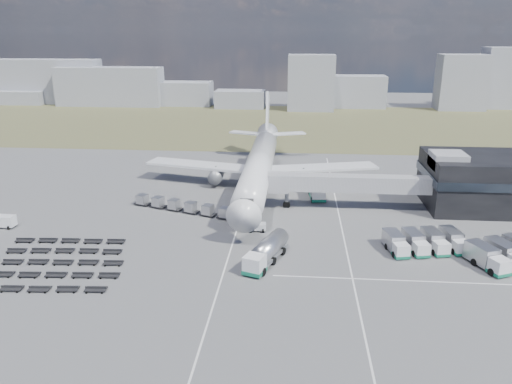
{
  "coord_description": "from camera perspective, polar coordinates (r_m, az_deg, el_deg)",
  "views": [
    {
      "loc": [
        7.83,
        -70.49,
        32.63
      ],
      "look_at": [
        0.56,
        17.12,
        4.0
      ],
      "focal_mm": 35.0,
      "sensor_mm": 36.0,
      "label": 1
    }
  ],
  "objects": [
    {
      "name": "terminal",
      "position": [
        106.14,
        26.66,
        1.13
      ],
      "size": [
        30.4,
        16.4,
        11.0
      ],
      "color": "black",
      "rests_on": "ground"
    },
    {
      "name": "fuel_tanker",
      "position": [
        73.38,
        1.19,
        -6.83
      ],
      "size": [
        6.35,
        11.25,
        3.54
      ],
      "rotation": [
        0.0,
        0.0,
        -0.35
      ],
      "color": "silver",
      "rests_on": "ground"
    },
    {
      "name": "grass_strip",
      "position": [
        183.58,
        2.24,
        7.79
      ],
      "size": [
        420.0,
        90.0,
        0.01
      ],
      "primitive_type": "cube",
      "color": "brown",
      "rests_on": "ground"
    },
    {
      "name": "jet_bridge",
      "position": [
        95.35,
        9.4,
        0.98
      ],
      "size": [
        30.3,
        3.8,
        7.05
      ],
      "color": "#939399",
      "rests_on": "ground"
    },
    {
      "name": "skyline",
      "position": [
        225.85,
        -0.55,
        12.02
      ],
      "size": [
        305.67,
        25.45,
        25.7
      ],
      "color": "#8F919C",
      "rests_on": "ground"
    },
    {
      "name": "pushback_tug",
      "position": [
        84.98,
        0.14,
        -4.05
      ],
      "size": [
        3.03,
        1.82,
        1.36
      ],
      "primitive_type": "cube",
      "rotation": [
        0.0,
        0.0,
        0.06
      ],
      "color": "silver",
      "rests_on": "ground"
    },
    {
      "name": "service_trucks_near",
      "position": [
        81.83,
        18.75,
        -5.41
      ],
      "size": [
        12.71,
        8.63,
        2.59
      ],
      "rotation": [
        0.0,
        0.0,
        0.2
      ],
      "color": "silver",
      "rests_on": "ground"
    },
    {
      "name": "ground",
      "position": [
        78.07,
        -1.46,
        -6.67
      ],
      "size": [
        420.0,
        420.0,
        0.0
      ],
      "primitive_type": "plane",
      "color": "#565659",
      "rests_on": "ground"
    },
    {
      "name": "baggage_dollies",
      "position": [
        79.28,
        -22.55,
        -7.48
      ],
      "size": [
        22.82,
        18.22,
        0.67
      ],
      "rotation": [
        0.0,
        0.0,
        0.06
      ],
      "color": "black",
      "rests_on": "ground"
    },
    {
      "name": "uld_row",
      "position": [
        93.73,
        -7.48,
        -1.74
      ],
      "size": [
        24.05,
        9.96,
        1.93
      ],
      "rotation": [
        0.0,
        0.0,
        -0.34
      ],
      "color": "black",
      "rests_on": "ground"
    },
    {
      "name": "lane_markings",
      "position": [
        80.43,
        5.75,
        -5.99
      ],
      "size": [
        47.12,
        110.0,
        0.01
      ],
      "color": "silver",
      "rests_on": "ground"
    },
    {
      "name": "utility_van",
      "position": [
        96.72,
        -26.91,
        -3.04
      ],
      "size": [
        4.12,
        2.04,
        2.17
      ],
      "primitive_type": "cube",
      "rotation": [
        0.0,
        0.0,
        -0.05
      ],
      "color": "silver",
      "rests_on": "ground"
    },
    {
      "name": "catering_truck",
      "position": [
        101.84,
        7.0,
        0.19
      ],
      "size": [
        3.48,
        7.23,
        3.21
      ],
      "rotation": [
        0.0,
        0.0,
        0.09
      ],
      "color": "silver",
      "rests_on": "ground"
    },
    {
      "name": "airliner",
      "position": [
        106.72,
        0.38,
        3.2
      ],
      "size": [
        51.59,
        64.53,
        17.62
      ],
      "color": "silver",
      "rests_on": "ground"
    }
  ]
}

